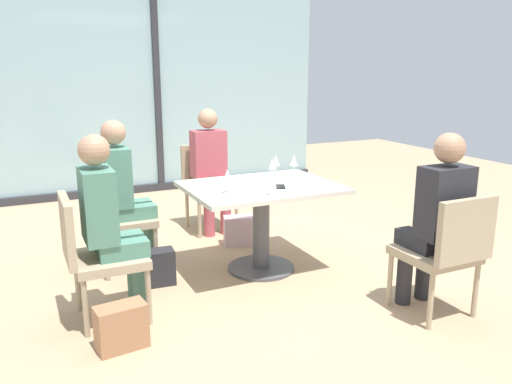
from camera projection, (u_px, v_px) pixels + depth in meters
name	position (u px, v px, depth m)	size (l,w,h in m)	color
ground_plane	(261.00, 269.00, 4.34)	(12.00, 12.00, 0.00)	tan
window_wall_backdrop	(157.00, 102.00, 6.86)	(4.66, 0.10, 2.70)	#95B7BC
dining_table_main	(261.00, 207.00, 4.21)	(1.20, 0.92, 0.73)	silver
chair_near_window	(208.00, 182.00, 5.35)	(0.46, 0.51, 0.87)	tan
chair_side_end	(94.00, 251.00, 3.35)	(0.50, 0.46, 0.87)	tan
chair_far_left	(112.00, 213.00, 4.21)	(0.50, 0.46, 0.87)	tan
chair_front_right	(446.00, 248.00, 3.40)	(0.46, 0.50, 0.87)	tan
person_near_window	(211.00, 164.00, 5.21)	(0.34, 0.39, 1.26)	#B24C56
person_side_end	(109.00, 219.00, 3.35)	(0.39, 0.34, 1.26)	#4C7F6B
person_far_left	(124.00, 188.00, 4.20)	(0.39, 0.34, 1.26)	#4C7F6B
person_front_right	(437.00, 215.00, 3.45)	(0.34, 0.39, 1.26)	#28282D
wine_glass_0	(294.00, 161.00, 4.49)	(0.07, 0.07, 0.18)	silver
wine_glass_1	(272.00, 178.00, 3.81)	(0.07, 0.07, 0.18)	silver
wine_glass_2	(272.00, 164.00, 4.34)	(0.07, 0.07, 0.18)	silver
wine_glass_3	(276.00, 161.00, 4.51)	(0.07, 0.07, 0.18)	silver
wine_glass_4	(227.00, 176.00, 3.88)	(0.07, 0.07, 0.18)	silver
coffee_cup	(312.00, 183.00, 4.02)	(0.08, 0.08, 0.09)	white
cell_phone_on_table	(281.00, 187.00, 4.10)	(0.07, 0.14, 0.01)	black
handbag_0	(240.00, 231.00, 4.90)	(0.30, 0.16, 0.28)	beige
handbag_1	(121.00, 327.00, 3.09)	(0.30, 0.16, 0.28)	#A3704C
handbag_2	(155.00, 268.00, 4.00)	(0.30, 0.16, 0.28)	#232328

